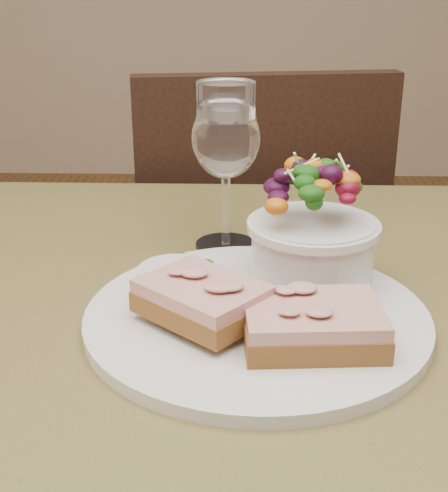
{
  "coord_description": "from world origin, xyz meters",
  "views": [
    {
      "loc": [
        0.01,
        -0.58,
        1.05
      ],
      "look_at": [
        -0.01,
        0.01,
        0.81
      ],
      "focal_mm": 50.0,
      "sensor_mm": 36.0,
      "label": 1
    }
  ],
  "objects_px": {
    "ramekin": "(175,284)",
    "wine_glass": "(226,142)",
    "cafe_table": "(235,397)",
    "chair_far": "(247,357)",
    "sandwich_front": "(313,324)",
    "dinner_plate": "(257,317)",
    "salad_bowl": "(314,223)",
    "sandwich_back": "(202,299)"
  },
  "relations": [
    {
      "from": "cafe_table",
      "to": "sandwich_front",
      "type": "distance_m",
      "value": 0.17
    },
    {
      "from": "cafe_table",
      "to": "chair_far",
      "type": "relative_size",
      "value": 0.89
    },
    {
      "from": "chair_far",
      "to": "sandwich_front",
      "type": "bearing_deg",
      "value": 85.25
    },
    {
      "from": "cafe_table",
      "to": "wine_glass",
      "type": "relative_size",
      "value": 4.57
    },
    {
      "from": "chair_far",
      "to": "sandwich_back",
      "type": "xyz_separation_m",
      "value": [
        -0.05,
        -0.71,
        0.49
      ]
    },
    {
      "from": "cafe_table",
      "to": "sandwich_front",
      "type": "xyz_separation_m",
      "value": [
        0.07,
        -0.08,
        0.13
      ]
    },
    {
      "from": "dinner_plate",
      "to": "sandwich_front",
      "type": "xyz_separation_m",
      "value": [
        0.05,
        -0.05,
        0.02
      ]
    },
    {
      "from": "sandwich_front",
      "to": "dinner_plate",
      "type": "bearing_deg",
      "value": 127.74
    },
    {
      "from": "sandwich_front",
      "to": "ramekin",
      "type": "distance_m",
      "value": 0.14
    },
    {
      "from": "dinner_plate",
      "to": "chair_far",
      "type": "bearing_deg",
      "value": 90.15
    },
    {
      "from": "dinner_plate",
      "to": "sandwich_back",
      "type": "relative_size",
      "value": 2.41
    },
    {
      "from": "cafe_table",
      "to": "sandwich_front",
      "type": "bearing_deg",
      "value": -50.73
    },
    {
      "from": "dinner_plate",
      "to": "wine_glass",
      "type": "relative_size",
      "value": 1.79
    },
    {
      "from": "cafe_table",
      "to": "chair_far",
      "type": "bearing_deg",
      "value": 88.42
    },
    {
      "from": "dinner_plate",
      "to": "sandwich_back",
      "type": "distance_m",
      "value": 0.06
    },
    {
      "from": "cafe_table",
      "to": "sandwich_back",
      "type": "height_order",
      "value": "sandwich_back"
    },
    {
      "from": "ramekin",
      "to": "wine_glass",
      "type": "bearing_deg",
      "value": 75.97
    },
    {
      "from": "dinner_plate",
      "to": "ramekin",
      "type": "xyz_separation_m",
      "value": [
        -0.08,
        0.02,
        0.03
      ]
    },
    {
      "from": "sandwich_front",
      "to": "wine_glass",
      "type": "relative_size",
      "value": 0.69
    },
    {
      "from": "cafe_table",
      "to": "dinner_plate",
      "type": "xyz_separation_m",
      "value": [
        0.02,
        -0.03,
        0.11
      ]
    },
    {
      "from": "ramekin",
      "to": "wine_glass",
      "type": "distance_m",
      "value": 0.2
    },
    {
      "from": "sandwich_front",
      "to": "salad_bowl",
      "type": "relative_size",
      "value": 0.95
    },
    {
      "from": "dinner_plate",
      "to": "salad_bowl",
      "type": "xyz_separation_m",
      "value": [
        0.06,
        0.07,
        0.07
      ]
    },
    {
      "from": "ramekin",
      "to": "salad_bowl",
      "type": "distance_m",
      "value": 0.15
    },
    {
      "from": "cafe_table",
      "to": "wine_glass",
      "type": "xyz_separation_m",
      "value": [
        -0.01,
        0.16,
        0.22
      ]
    },
    {
      "from": "salad_bowl",
      "to": "wine_glass",
      "type": "relative_size",
      "value": 0.73
    },
    {
      "from": "ramekin",
      "to": "wine_glass",
      "type": "height_order",
      "value": "wine_glass"
    },
    {
      "from": "ramekin",
      "to": "sandwich_front",
      "type": "bearing_deg",
      "value": -28.76
    },
    {
      "from": "sandwich_back",
      "to": "ramekin",
      "type": "distance_m",
      "value": 0.05
    },
    {
      "from": "cafe_table",
      "to": "chair_far",
      "type": "xyz_separation_m",
      "value": [
        0.02,
        0.66,
        -0.36
      ]
    },
    {
      "from": "ramekin",
      "to": "dinner_plate",
      "type": "bearing_deg",
      "value": -11.42
    },
    {
      "from": "chair_far",
      "to": "sandwich_front",
      "type": "relative_size",
      "value": 7.48
    },
    {
      "from": "wine_glass",
      "to": "dinner_plate",
      "type": "bearing_deg",
      "value": -79.88
    },
    {
      "from": "chair_far",
      "to": "salad_bowl",
      "type": "xyz_separation_m",
      "value": [
        0.06,
        -0.61,
        0.53
      ]
    },
    {
      "from": "wine_glass",
      "to": "chair_far",
      "type": "bearing_deg",
      "value": 86.46
    },
    {
      "from": "sandwich_front",
      "to": "salad_bowl",
      "type": "bearing_deg",
      "value": 81.39
    },
    {
      "from": "ramekin",
      "to": "salad_bowl",
      "type": "xyz_separation_m",
      "value": [
        0.13,
        0.06,
        0.04
      ]
    },
    {
      "from": "sandwich_back",
      "to": "ramekin",
      "type": "xyz_separation_m",
      "value": [
        -0.03,
        0.04,
        -0.0
      ]
    },
    {
      "from": "dinner_plate",
      "to": "salad_bowl",
      "type": "relative_size",
      "value": 2.46
    },
    {
      "from": "chair_far",
      "to": "dinner_plate",
      "type": "distance_m",
      "value": 0.83
    },
    {
      "from": "sandwich_back",
      "to": "salad_bowl",
      "type": "relative_size",
      "value": 1.02
    },
    {
      "from": "ramekin",
      "to": "salad_bowl",
      "type": "height_order",
      "value": "salad_bowl"
    }
  ]
}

